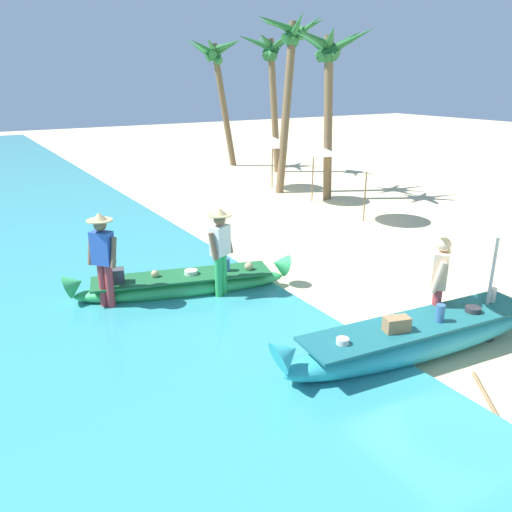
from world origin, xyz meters
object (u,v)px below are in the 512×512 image
Objects in this scene: boat_green_midground at (182,284)px; person_vendor_assistant at (103,256)px; boat_cyan_foreground at (420,337)px; person_tourist_customer at (439,281)px; person_vendor_hatted at (220,248)px; paddle at (497,416)px; palm_tree_mid_cluster at (291,50)px; palm_tree_far_behind at (270,63)px; patio_umbrella_large at (504,205)px; palm_tree_leaning_seaward at (330,61)px; palm_tree_tall_inland at (216,63)px.

boat_green_midground is 1.62m from person_vendor_assistant.
boat_cyan_foreground is 2.99× the size of person_tourist_customer.
person_vendor_hatted is 5.16m from paddle.
boat_green_midground is 5.72m from paddle.
person_vendor_hatted is at bearing -132.07° from palm_tree_mid_cluster.
person_vendor_assistant is at bearing -141.88° from palm_tree_mid_cluster.
boat_green_midground reaches higher than paddle.
palm_tree_far_behind is 4.39× the size of paddle.
person_vendor_hatted reaches higher than person_tourist_customer.
palm_tree_far_behind is at bearing 65.30° from boat_cyan_foreground.
paddle is at bearing -139.75° from patio_umbrella_large.
boat_cyan_foreground is 0.89× the size of palm_tree_leaning_seaward.
paddle is (-5.73, -18.47, -4.54)m from palm_tree_tall_inland.
patio_umbrella_large reaches higher than paddle.
patio_umbrella_large is at bearing -103.39° from palm_tree_tall_inland.
person_vendor_assistant is 14.97m from palm_tree_far_behind.
patio_umbrella_large is at bearing -36.77° from person_tourist_customer.
person_tourist_customer is at bearing 143.23° from patio_umbrella_large.
person_tourist_customer is 11.89m from palm_tree_mid_cluster.
person_tourist_customer is at bearing 60.95° from paddle.
palm_tree_tall_inland is (7.52, 13.03, 4.32)m from boat_green_midground.
palm_tree_tall_inland reaches higher than boat_green_midground.
person_tourist_customer is at bearing -112.78° from palm_tree_far_behind.
boat_green_midground is at bearing 136.63° from person_vendor_hatted.
palm_tree_mid_cluster reaches higher than person_vendor_assistant.
palm_tree_mid_cluster is at bearing 66.23° from paddle.
paddle is at bearing -59.98° from person_vendor_assistant.
boat_cyan_foreground is 0.82× the size of palm_tree_mid_cluster.
person_tourist_customer is 2.34m from paddle.
boat_cyan_foreground is 2.30m from patio_umbrella_large.
person_tourist_customer is 0.30× the size of palm_tree_leaning_seaward.
patio_umbrella_large reaches higher than person_vendor_assistant.
palm_tree_tall_inland is at bearing 72.75° from paddle.
patio_umbrella_large is at bearing -108.95° from palm_tree_mid_cluster.
person_vendor_hatted is at bearing 114.75° from boat_cyan_foreground.
palm_tree_leaning_seaward is (7.42, 5.05, 4.19)m from boat_green_midground.
patio_umbrella_large is 17.69m from palm_tree_tall_inland.
paddle is at bearing -107.25° from palm_tree_tall_inland.
palm_tree_tall_inland is at bearing 89.33° from palm_tree_leaning_seaward.
person_tourist_customer is 1.47m from patio_umbrella_large.
palm_tree_mid_cluster is 4.57× the size of paddle.
palm_tree_mid_cluster is (6.62, 7.33, 3.80)m from person_vendor_hatted.
person_vendor_assistant is at bearing 120.02° from paddle.
person_vendor_hatted is 9.48m from palm_tree_leaning_seaward.
paddle is (-6.96, -15.96, -4.50)m from palm_tree_far_behind.
boat_green_midground is 10.90m from palm_tree_mid_cluster.
person_vendor_assistant is at bearing 131.48° from boat_cyan_foreground.
person_tourist_customer is at bearing -112.76° from palm_tree_mid_cluster.
patio_umbrella_large is at bearing -109.96° from palm_tree_far_behind.
palm_tree_mid_cluster is (8.58, 6.73, 3.78)m from person_vendor_assistant.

